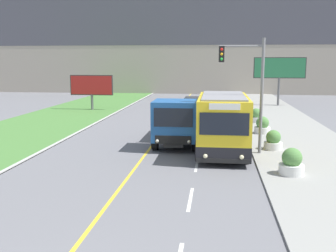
{
  "coord_description": "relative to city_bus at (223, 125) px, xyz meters",
  "views": [
    {
      "loc": [
        3.56,
        -5.39,
        4.82
      ],
      "look_at": [
        1.1,
        14.86,
        1.4
      ],
      "focal_mm": 42.0,
      "sensor_mm": 36.0,
      "label": 1
    }
  ],
  "objects": [
    {
      "name": "apartment_block_background",
      "position": [
        -3.96,
        40.74,
        8.39
      ],
      "size": [
        80.0,
        8.04,
        19.9
      ],
      "color": "#A89E8E",
      "rests_on": "ground_plane"
    },
    {
      "name": "city_bus",
      "position": [
        0.0,
        0.0,
        0.0
      ],
      "size": [
        2.63,
        5.89,
        3.08
      ],
      "color": "yellow",
      "rests_on": "ground_plane"
    },
    {
      "name": "dump_truck",
      "position": [
        -2.53,
        1.64,
        -0.22
      ],
      "size": [
        2.46,
        6.68,
        2.68
      ],
      "color": "black",
      "rests_on": "ground_plane"
    },
    {
      "name": "car_distant",
      "position": [
        -2.45,
        15.93,
        -0.87
      ],
      "size": [
        1.8,
        4.3,
        1.45
      ],
      "color": "#2D4784",
      "rests_on": "ground_plane"
    },
    {
      "name": "traffic_light_mast",
      "position": [
        1.27,
        0.16,
        2.21
      ],
      "size": [
        2.28,
        0.32,
        5.92
      ],
      "color": "slate",
      "rests_on": "ground_plane"
    },
    {
      "name": "billboard_large",
      "position": [
        6.21,
        22.53,
        2.32
      ],
      "size": [
        5.36,
        0.24,
        5.14
      ],
      "color": "#59595B",
      "rests_on": "ground_plane"
    },
    {
      "name": "billboard_small",
      "position": [
        -12.43,
        17.06,
        0.8
      ],
      "size": [
        4.24,
        0.24,
        3.41
      ],
      "color": "#59595B",
      "rests_on": "ground_plane"
    },
    {
      "name": "planter_round_near",
      "position": [
        2.82,
        -3.65,
        -0.98
      ],
      "size": [
        1.05,
        1.05,
        1.14
      ],
      "color": "silver",
      "rests_on": "sidewalk_right"
    },
    {
      "name": "planter_round_second",
      "position": [
        2.73,
        1.1,
        -1.02
      ],
      "size": [
        0.98,
        0.98,
        1.05
      ],
      "color": "silver",
      "rests_on": "sidewalk_right"
    },
    {
      "name": "planter_round_third",
      "position": [
        2.69,
        5.84,
        -0.99
      ],
      "size": [
        1.04,
        1.04,
        1.11
      ],
      "color": "silver",
      "rests_on": "sidewalk_right"
    },
    {
      "name": "planter_round_far",
      "position": [
        2.75,
        10.59,
        -1.01
      ],
      "size": [
        1.01,
        1.01,
        1.08
      ],
      "color": "silver",
      "rests_on": "sidewalk_right"
    }
  ]
}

